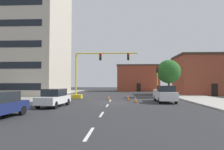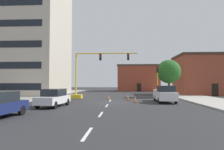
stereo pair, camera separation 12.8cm
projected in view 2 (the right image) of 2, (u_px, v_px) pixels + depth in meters
The scene contains 18 objects.
ground_plane at pixel (109, 103), 22.86m from camera, with size 160.00×160.00×0.00m, color #2D2D30.
sidewalk_left at pixel (34, 97), 31.54m from camera, with size 6.00×56.00×0.14m, color #9E998E.
sidewalk_right at pixel (194, 97), 30.16m from camera, with size 6.00×56.00×0.14m, color #B2ADA3.
lane_stripe_seg_0 at pixel (87, 134), 8.90m from camera, with size 0.16×2.40×0.01m, color silver.
lane_stripe_seg_1 at pixel (101, 114), 14.38m from camera, with size 0.16×2.40×0.01m, color silver.
lane_stripe_seg_2 at pixel (107, 106), 19.87m from camera, with size 0.16×2.40×0.01m, color silver.
lane_stripe_seg_3 at pixel (110, 101), 25.36m from camera, with size 0.16×2.40×0.01m, color silver.
building_tall_left at pixel (27, 33), 38.18m from camera, with size 14.50×13.82×24.26m.
building_brick_center at pixel (138, 78), 55.55m from camera, with size 11.77×7.60×7.35m.
building_row_right at pixel (205, 75), 38.53m from camera, with size 10.99×8.59×7.82m.
traffic_signal_gantry at pixel (85, 83), 29.12m from camera, with size 10.12×1.20×6.83m.
traffic_light_pole_right at pixel (157, 75), 29.45m from camera, with size 0.32×0.47×4.80m.
tree_right_mid at pixel (169, 72), 31.19m from camera, with size 3.78×3.78×6.02m.
pickup_truck_white at pixel (165, 94), 23.44m from camera, with size 2.14×5.45×1.99m.
sedan_white_mid_left at pixel (54, 98), 19.03m from camera, with size 2.22×4.64×1.74m.
traffic_cone_roadside_a at pixel (128, 98), 25.64m from camera, with size 0.36×0.36×0.76m.
traffic_cone_roadside_b at pixel (109, 98), 26.44m from camera, with size 0.36×0.36×0.61m.
traffic_cone_roadside_c at pixel (135, 99), 22.90m from camera, with size 0.36×0.36×0.76m.
Camera 2 is at (1.62, -22.92, 2.33)m, focal length 31.25 mm.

